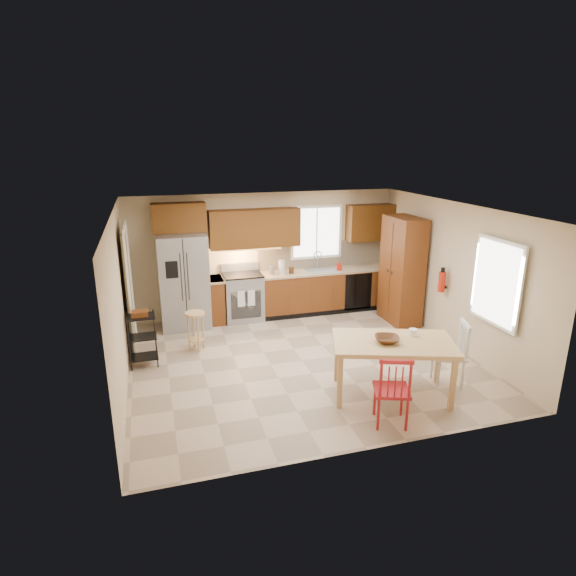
# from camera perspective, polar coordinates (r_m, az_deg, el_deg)

# --- Properties ---
(floor) EXTENTS (5.50, 5.50, 0.00)m
(floor) POSITION_cam_1_polar(r_m,az_deg,el_deg) (8.05, 1.68, -8.59)
(floor) COLOR tan
(floor) RESTS_ON ground
(ceiling) EXTENTS (5.50, 5.00, 0.02)m
(ceiling) POSITION_cam_1_polar(r_m,az_deg,el_deg) (7.32, 1.85, 9.34)
(ceiling) COLOR silver
(ceiling) RESTS_ON ground
(wall_back) EXTENTS (5.50, 0.02, 2.50)m
(wall_back) POSITION_cam_1_polar(r_m,az_deg,el_deg) (9.92, -2.72, 4.05)
(wall_back) COLOR #CCB793
(wall_back) RESTS_ON ground
(wall_front) EXTENTS (5.50, 0.02, 2.50)m
(wall_front) POSITION_cam_1_polar(r_m,az_deg,el_deg) (5.42, 10.02, -7.56)
(wall_front) COLOR #CCB793
(wall_front) RESTS_ON ground
(wall_left) EXTENTS (0.02, 5.00, 2.50)m
(wall_left) POSITION_cam_1_polar(r_m,az_deg,el_deg) (7.26, -19.36, -1.85)
(wall_left) COLOR #CCB793
(wall_left) RESTS_ON ground
(wall_right) EXTENTS (0.02, 5.00, 2.50)m
(wall_right) POSITION_cam_1_polar(r_m,az_deg,el_deg) (8.81, 19.04, 1.43)
(wall_right) COLOR #CCB793
(wall_right) RESTS_ON ground
(refrigerator) EXTENTS (0.92, 0.75, 1.82)m
(refrigerator) POSITION_cam_1_polar(r_m,az_deg,el_deg) (9.39, -12.26, 0.78)
(refrigerator) COLOR gray
(refrigerator) RESTS_ON floor
(range_stove) EXTENTS (0.76, 0.63, 0.92)m
(range_stove) POSITION_cam_1_polar(r_m,az_deg,el_deg) (9.72, -5.36, -1.12)
(range_stove) COLOR gray
(range_stove) RESTS_ON floor
(base_cabinet_narrow) EXTENTS (0.30, 0.60, 0.90)m
(base_cabinet_narrow) POSITION_cam_1_polar(r_m,az_deg,el_deg) (9.66, -8.58, -1.43)
(base_cabinet_narrow) COLOR #633212
(base_cabinet_narrow) RESTS_ON floor
(base_cabinet_run) EXTENTS (2.92, 0.60, 0.90)m
(base_cabinet_run) POSITION_cam_1_polar(r_m,az_deg,el_deg) (10.22, 4.79, -0.24)
(base_cabinet_run) COLOR #633212
(base_cabinet_run) RESTS_ON floor
(dishwasher) EXTENTS (0.60, 0.02, 0.78)m
(dishwasher) POSITION_cam_1_polar(r_m,az_deg,el_deg) (10.18, 8.32, -0.44)
(dishwasher) COLOR black
(dishwasher) RESTS_ON floor
(backsplash) EXTENTS (2.92, 0.03, 0.55)m
(backsplash) POSITION_cam_1_polar(r_m,az_deg,el_deg) (10.29, 4.32, 4.07)
(backsplash) COLOR beige
(backsplash) RESTS_ON wall_back
(upper_over_fridge) EXTENTS (1.00, 0.35, 0.55)m
(upper_over_fridge) POSITION_cam_1_polar(r_m,az_deg,el_deg) (9.34, -12.82, 8.14)
(upper_over_fridge) COLOR #532F0D
(upper_over_fridge) RESTS_ON wall_back
(upper_left_block) EXTENTS (1.80, 0.35, 0.75)m
(upper_left_block) POSITION_cam_1_polar(r_m,az_deg,el_deg) (9.58, -3.98, 7.07)
(upper_left_block) COLOR #532F0D
(upper_left_block) RESTS_ON wall_back
(upper_right_block) EXTENTS (1.00, 0.35, 0.75)m
(upper_right_block) POSITION_cam_1_polar(r_m,az_deg,el_deg) (10.39, 9.73, 7.66)
(upper_right_block) COLOR #532F0D
(upper_right_block) RESTS_ON wall_back
(window_back) EXTENTS (1.12, 0.04, 1.12)m
(window_back) POSITION_cam_1_polar(r_m,az_deg,el_deg) (10.12, 3.38, 6.62)
(window_back) COLOR white
(window_back) RESTS_ON wall_back
(sink) EXTENTS (0.62, 0.46, 0.16)m
(sink) POSITION_cam_1_polar(r_m,az_deg,el_deg) (10.04, 3.84, 1.90)
(sink) COLOR gray
(sink) RESTS_ON base_cabinet_run
(undercab_glow) EXTENTS (1.60, 0.30, 0.01)m
(undercab_glow) POSITION_cam_1_polar(r_m,az_deg,el_deg) (9.57, -5.66, 4.61)
(undercab_glow) COLOR #FFBF66
(undercab_glow) RESTS_ON wall_back
(soap_bottle) EXTENTS (0.09, 0.09, 0.19)m
(soap_bottle) POSITION_cam_1_polar(r_m,az_deg,el_deg) (10.05, 6.08, 2.66)
(soap_bottle) COLOR #AE1B0C
(soap_bottle) RESTS_ON base_cabinet_run
(paper_towel) EXTENTS (0.12, 0.12, 0.28)m
(paper_towel) POSITION_cam_1_polar(r_m,az_deg,el_deg) (9.70, -0.77, 2.49)
(paper_towel) COLOR silver
(paper_towel) RESTS_ON base_cabinet_run
(canister_steel) EXTENTS (0.11, 0.11, 0.18)m
(canister_steel) POSITION_cam_1_polar(r_m,az_deg,el_deg) (9.66, -1.91, 2.11)
(canister_steel) COLOR gray
(canister_steel) RESTS_ON base_cabinet_run
(canister_wood) EXTENTS (0.10, 0.10, 0.14)m
(canister_wood) POSITION_cam_1_polar(r_m,az_deg,el_deg) (9.74, 0.41, 2.13)
(canister_wood) COLOR #4D2714
(canister_wood) RESTS_ON base_cabinet_run
(pantry) EXTENTS (0.50, 0.95, 2.10)m
(pantry) POSITION_cam_1_polar(r_m,az_deg,el_deg) (9.66, 13.34, 2.03)
(pantry) COLOR #633212
(pantry) RESTS_ON floor
(fire_extinguisher) EXTENTS (0.12, 0.12, 0.36)m
(fire_extinguisher) POSITION_cam_1_polar(r_m,az_deg,el_deg) (8.90, 17.77, 0.70)
(fire_extinguisher) COLOR #AE1B0C
(fire_extinguisher) RESTS_ON wall_right
(window_right) EXTENTS (0.04, 1.02, 1.32)m
(window_right) POSITION_cam_1_polar(r_m,az_deg,el_deg) (7.84, 23.51, 0.59)
(window_right) COLOR white
(window_right) RESTS_ON wall_right
(doorway) EXTENTS (0.04, 0.95, 2.10)m
(doorway) POSITION_cam_1_polar(r_m,az_deg,el_deg) (8.56, -18.35, -0.34)
(doorway) COLOR #8C7A59
(doorway) RESTS_ON wall_left
(dining_table) EXTENTS (1.87, 1.42, 0.81)m
(dining_table) POSITION_cam_1_polar(r_m,az_deg,el_deg) (7.03, 12.18, -9.33)
(dining_table) COLOR tan
(dining_table) RESTS_ON floor
(chair_red) EXTENTS (0.58, 0.58, 0.97)m
(chair_red) POSITION_cam_1_polar(r_m,az_deg,el_deg) (6.34, 12.19, -11.59)
(chair_red) COLOR maroon
(chair_red) RESTS_ON floor
(chair_white) EXTENTS (0.58, 0.58, 0.97)m
(chair_white) POSITION_cam_1_polar(r_m,az_deg,el_deg) (7.51, 18.50, -7.41)
(chair_white) COLOR silver
(chair_white) RESTS_ON floor
(table_bowl) EXTENTS (0.43, 0.43, 0.08)m
(table_bowl) POSITION_cam_1_polar(r_m,az_deg,el_deg) (6.81, 11.62, -6.34)
(table_bowl) COLOR #4D2714
(table_bowl) RESTS_ON dining_table
(table_jar) EXTENTS (0.16, 0.16, 0.15)m
(table_jar) POSITION_cam_1_polar(r_m,az_deg,el_deg) (7.10, 14.60, -5.29)
(table_jar) COLOR silver
(table_jar) RESTS_ON dining_table
(bar_stool) EXTENTS (0.39, 0.39, 0.69)m
(bar_stool) POSITION_cam_1_polar(r_m,az_deg,el_deg) (8.45, -10.86, -5.05)
(bar_stool) COLOR tan
(bar_stool) RESTS_ON floor
(utility_cart) EXTENTS (0.45, 0.35, 0.88)m
(utility_cart) POSITION_cam_1_polar(r_m,az_deg,el_deg) (8.06, -16.86, -5.89)
(utility_cart) COLOR black
(utility_cart) RESTS_ON floor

